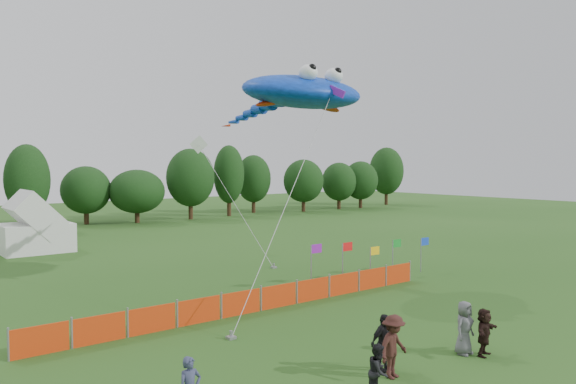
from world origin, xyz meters
TOP-DOWN VIEW (x-y plane):
  - ground at (0.00, 0.00)m, footprint 160.00×160.00m
  - treeline at (1.61, 44.93)m, footprint 104.57×8.78m
  - tent_right at (-3.69, 30.56)m, footprint 4.76×3.81m
  - barrier_fence at (-0.35, 7.50)m, footprint 19.90×0.06m
  - flag_row at (8.08, 8.97)m, footprint 8.73×0.58m
  - spectator_b at (-3.10, -1.88)m, footprint 0.92×0.85m
  - spectator_c at (-1.63, -1.12)m, footprint 1.32×0.89m
  - spectator_d at (-1.42, -0.54)m, footprint 1.04×0.45m
  - spectator_e at (1.82, -1.20)m, footprint 0.93×0.66m
  - spectator_f at (2.22, -1.70)m, footprint 1.54×0.85m
  - stingray_kite at (4.51, 10.95)m, footprint 11.55×14.59m
  - small_kite_white at (6.31, 22.42)m, footprint 1.37×10.16m

SIDE VIEW (x-z plane):
  - ground at x=0.00m, z-range 0.00..0.00m
  - barrier_fence at x=-0.35m, z-range 0.00..1.00m
  - spectator_b at x=-3.10m, z-range 0.00..1.52m
  - spectator_f at x=2.22m, z-range 0.00..1.58m
  - spectator_d at x=-1.42m, z-range 0.00..1.76m
  - spectator_e at x=1.82m, z-range 0.00..1.79m
  - spectator_c at x=-1.63m, z-range 0.00..1.90m
  - flag_row at x=8.08m, z-range 0.27..2.55m
  - tent_right at x=-3.69m, z-range 0.02..3.38m
  - treeline at x=1.61m, z-range 0.00..8.36m
  - small_kite_white at x=6.31m, z-range 1.64..10.09m
  - stingray_kite at x=4.51m, z-range 4.39..15.66m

